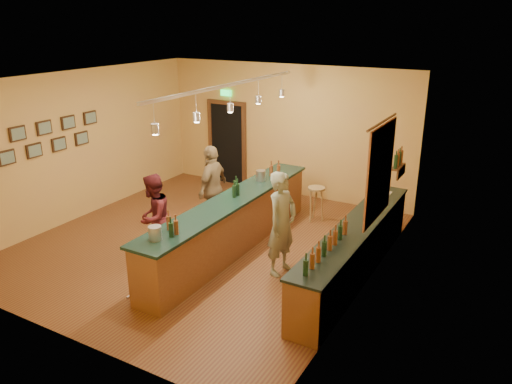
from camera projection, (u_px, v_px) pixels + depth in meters
The scene contains 17 objects.
floor at pixel (206, 243), 9.90m from camera, with size 7.00×7.00×0.00m, color maroon.
ceiling at pixel (200, 79), 8.83m from camera, with size 6.50×7.00×0.02m, color silver.
wall_back at pixel (286, 130), 12.24m from camera, with size 6.50×0.02×3.20m, color #E1B954.
wall_front at pixel (49, 232), 6.50m from camera, with size 6.50×0.02×3.20m, color #E1B954.
wall_left at pixel (81, 145), 10.88m from camera, with size 0.02×7.00×3.20m, color #E1B954.
wall_right at pixel (373, 194), 7.86m from camera, with size 0.02×7.00×3.20m, color #E1B954.
doorway at pixel (227, 141), 13.17m from camera, with size 1.15×0.09×2.48m.
tapestry at pixel (380, 173), 8.12m from camera, with size 0.03×1.40×1.60m, color maroon.
bottle_shelf at pixel (399, 161), 9.44m from camera, with size 0.17×0.55×0.54m.
picture_grid at pixel (52, 136), 10.13m from camera, with size 0.06×2.20×0.70m, color #382111, non-canonical shape.
back_counter at pixel (355, 250), 8.51m from camera, with size 0.60×4.55×1.27m.
tasting_bar at pixel (232, 221), 9.41m from camera, with size 0.73×5.10×1.38m.
pendant_track at pixel (230, 94), 8.62m from camera, with size 0.11×4.60×0.50m.
bartender at pixel (282, 224), 8.49m from camera, with size 0.67×0.44×1.84m, color gray.
customer_a at pixel (154, 217), 9.04m from camera, with size 0.78×0.61×1.61m, color #59191E.
customer_b at pixel (213, 188), 10.31m from camera, with size 1.06×0.44×1.80m, color #997A51.
bar_stool at pixel (316, 194), 10.78m from camera, with size 0.37×0.37×0.77m.
Camera 1 is at (5.29, -7.35, 4.26)m, focal length 35.00 mm.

